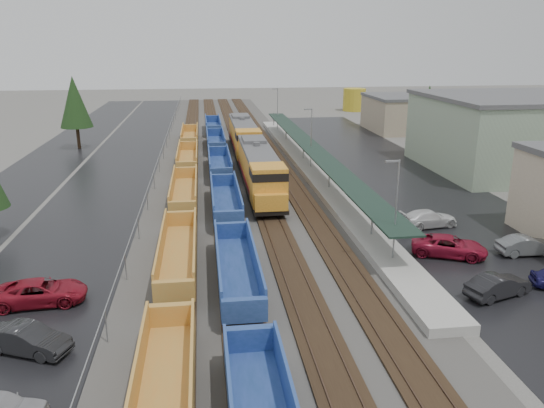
# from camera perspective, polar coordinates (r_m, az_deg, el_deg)

# --- Properties ---
(ballast_strip) EXTENTS (20.00, 160.00, 0.08)m
(ballast_strip) POSITION_cam_1_polar(r_m,az_deg,el_deg) (76.14, -4.40, 5.03)
(ballast_strip) COLOR #302D2B
(ballast_strip) RESTS_ON ground
(trackbed) EXTENTS (14.60, 160.00, 0.22)m
(trackbed) POSITION_cam_1_polar(r_m,az_deg,el_deg) (76.12, -4.40, 5.12)
(trackbed) COLOR black
(trackbed) RESTS_ON ground
(west_parking_lot) EXTENTS (10.00, 160.00, 0.02)m
(west_parking_lot) POSITION_cam_1_polar(r_m,az_deg,el_deg) (76.85, -15.67, 4.53)
(west_parking_lot) COLOR black
(west_parking_lot) RESTS_ON ground
(west_road) EXTENTS (9.00, 160.00, 0.02)m
(west_road) POSITION_cam_1_polar(r_m,az_deg,el_deg) (78.91, -22.89, 4.14)
(west_road) COLOR black
(west_road) RESTS_ON ground
(east_commuter_lot) EXTENTS (16.00, 100.00, 0.02)m
(east_commuter_lot) POSITION_cam_1_polar(r_m,az_deg,el_deg) (70.15, 11.80, 3.66)
(east_commuter_lot) COLOR black
(east_commuter_lot) RESTS_ON ground
(station_platform) EXTENTS (3.00, 80.00, 8.00)m
(station_platform) POSITION_cam_1_polar(r_m,az_deg,el_deg) (67.49, 4.18, 4.08)
(station_platform) COLOR #9E9B93
(station_platform) RESTS_ON ground
(chainlink_fence) EXTENTS (0.08, 160.04, 2.02)m
(chainlink_fence) POSITION_cam_1_polar(r_m,az_deg,el_deg) (74.41, -11.72, 5.68)
(chainlink_fence) COLOR gray
(chainlink_fence) RESTS_ON ground
(industrial_buildings) EXTENTS (32.52, 75.30, 9.50)m
(industrial_buildings) POSITION_cam_1_polar(r_m,az_deg,el_deg) (74.16, 26.99, 6.23)
(industrial_buildings) COLOR #B7A68C
(industrial_buildings) RESTS_ON ground
(distant_hills) EXTENTS (301.00, 140.00, 25.20)m
(distant_hills) POSITION_cam_1_polar(r_m,az_deg,el_deg) (230.84, 4.82, 13.02)
(distant_hills) COLOR #41513F
(distant_hills) RESTS_ON ground
(tree_west_far) EXTENTS (4.84, 4.84, 11.00)m
(tree_west_far) POSITION_cam_1_polar(r_m,az_deg,el_deg) (86.96, -20.47, 10.25)
(tree_west_far) COLOR #332316
(tree_west_far) RESTS_ON ground
(tree_east) EXTENTS (4.40, 4.40, 10.00)m
(tree_east) POSITION_cam_1_polar(r_m,az_deg,el_deg) (79.67, 16.42, 9.62)
(tree_east) COLOR #332316
(tree_east) RESTS_ON ground
(locomotive_lead) EXTENTS (3.31, 21.82, 4.94)m
(locomotive_lead) POSITION_cam_1_polar(r_m,az_deg,el_deg) (57.18, -1.35, 3.69)
(locomotive_lead) COLOR black
(locomotive_lead) RESTS_ON ground
(locomotive_trail) EXTENTS (3.31, 21.82, 4.94)m
(locomotive_trail) POSITION_cam_1_polar(r_m,az_deg,el_deg) (77.68, -3.04, 7.22)
(locomotive_trail) COLOR black
(locomotive_trail) RESTS_ON ground
(well_string_yellow) EXTENTS (2.55, 97.54, 2.26)m
(well_string_yellow) POSITION_cam_1_polar(r_m,az_deg,el_deg) (46.82, -9.66, -1.44)
(well_string_yellow) COLOR #C68537
(well_string_yellow) RESTS_ON ground
(well_string_blue) EXTENTS (2.62, 110.24, 2.33)m
(well_string_blue) POSITION_cam_1_polar(r_m,az_deg,el_deg) (51.07, -5.03, 0.32)
(well_string_blue) COLOR navy
(well_string_blue) RESTS_ON ground
(storage_tank) EXTENTS (5.30, 5.30, 5.30)m
(storage_tank) POSITION_cam_1_polar(r_m,az_deg,el_deg) (130.56, 8.83, 11.03)
(storage_tank) COLOR gold
(storage_tank) RESTS_ON ground
(parked_car_west_b) EXTENTS (3.26, 4.85, 1.51)m
(parked_car_west_b) POSITION_cam_1_polar(r_m,az_deg,el_deg) (31.55, -24.80, -13.11)
(parked_car_west_b) COLOR black
(parked_car_west_b) RESTS_ON ground
(parked_car_west_c) EXTENTS (2.99, 5.75, 1.55)m
(parked_car_west_c) POSITION_cam_1_polar(r_m,az_deg,el_deg) (36.61, -23.63, -8.69)
(parked_car_west_c) COLOR maroon
(parked_car_west_c) RESTS_ON ground
(parked_car_east_a) EXTENTS (2.96, 4.82, 1.50)m
(parked_car_east_a) POSITION_cam_1_polar(r_m,az_deg,el_deg) (37.43, 23.13, -8.10)
(parked_car_east_a) COLOR black
(parked_car_east_a) RESTS_ON ground
(parked_car_east_b) EXTENTS (4.65, 6.20, 1.56)m
(parked_car_east_b) POSITION_cam_1_polar(r_m,az_deg,el_deg) (42.95, 18.53, -4.33)
(parked_car_east_b) COLOR maroon
(parked_car_east_b) RESTS_ON ground
(parked_car_east_c) EXTENTS (2.94, 5.50, 1.52)m
(parked_car_east_c) POSITION_cam_1_polar(r_m,az_deg,el_deg) (49.08, 16.48, -1.52)
(parked_car_east_c) COLOR silver
(parked_car_east_c) RESTS_ON ground
(parked_car_east_e) EXTENTS (1.60, 4.50, 1.48)m
(parked_car_east_e) POSITION_cam_1_polar(r_m,az_deg,el_deg) (45.42, 25.69, -4.07)
(parked_car_east_e) COLOR #595C5E
(parked_car_east_e) RESTS_ON ground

